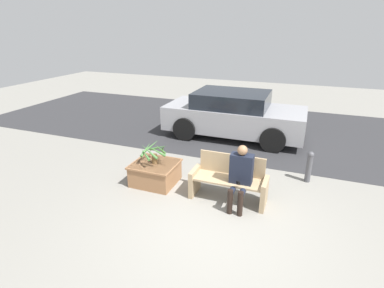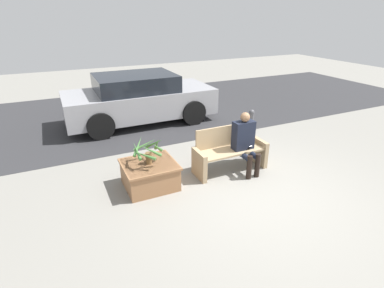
{
  "view_description": "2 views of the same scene",
  "coord_description": "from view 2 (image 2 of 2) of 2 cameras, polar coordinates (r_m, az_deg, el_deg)",
  "views": [
    {
      "loc": [
        1.22,
        -4.16,
        3.28
      ],
      "look_at": [
        -0.89,
        1.34,
        0.95
      ],
      "focal_mm": 28.0,
      "sensor_mm": 36.0,
      "label": 1
    },
    {
      "loc": [
        -3.03,
        -3.65,
        3.01
      ],
      "look_at": [
        -0.77,
        1.14,
        0.68
      ],
      "focal_mm": 28.0,
      "sensor_mm": 36.0,
      "label": 2
    }
  ],
  "objects": [
    {
      "name": "bench",
      "position": [
        6.16,
        7.11,
        -1.35
      ],
      "size": [
        1.52,
        0.53,
        0.9
      ],
      "color": "tan",
      "rests_on": "ground_plane"
    },
    {
      "name": "bollard_post",
      "position": [
        7.97,
        11.17,
        4.07
      ],
      "size": [
        0.14,
        0.14,
        0.73
      ],
      "color": "#4C4C51",
      "rests_on": "ground_plane"
    },
    {
      "name": "person_seated",
      "position": [
        6.05,
        10.11,
        0.74
      ],
      "size": [
        0.43,
        0.57,
        1.24
      ],
      "color": "black",
      "rests_on": "ground_plane"
    },
    {
      "name": "parked_car",
      "position": [
        8.95,
        -10.02,
        8.54
      ],
      "size": [
        4.24,
        1.98,
        1.41
      ],
      "color": "#99999E",
      "rests_on": "ground_plane"
    },
    {
      "name": "planter_box",
      "position": [
        5.64,
        -8.05,
        -5.67
      ],
      "size": [
        0.97,
        0.89,
        0.48
      ],
      "color": "#936642",
      "rests_on": "ground_plane"
    },
    {
      "name": "road_surface",
      "position": [
        10.29,
        -7.0,
        6.59
      ],
      "size": [
        20.0,
        6.0,
        0.01
      ],
      "primitive_type": "cube",
      "color": "#2D2D30",
      "rests_on": "ground_plane"
    },
    {
      "name": "ground_plane",
      "position": [
        5.61,
        12.36,
        -9.27
      ],
      "size": [
        30.0,
        30.0,
        0.0
      ],
      "primitive_type": "plane",
      "color": "gray"
    },
    {
      "name": "potted_plant",
      "position": [
        5.41,
        -8.39,
        -1.05
      ],
      "size": [
        0.62,
        0.63,
        0.54
      ],
      "color": "brown",
      "rests_on": "planter_box"
    }
  ]
}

